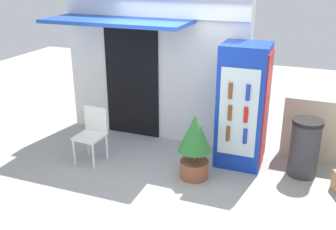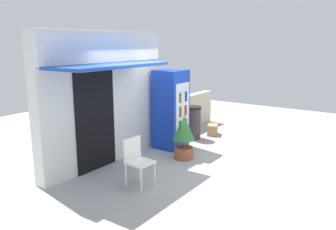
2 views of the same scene
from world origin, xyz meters
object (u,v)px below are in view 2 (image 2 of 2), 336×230
cardboard_box (213,130)px  plastic_chair (137,158)px  drink_cooler (171,109)px  potted_plant_near_shop (184,134)px  trash_bin (193,122)px

cardboard_box → plastic_chair: bearing=-173.5°
drink_cooler → plastic_chair: (-2.29, -0.78, -0.46)m
potted_plant_near_shop → cardboard_box: bearing=10.1°
drink_cooler → plastic_chair: 2.46m
drink_cooler → trash_bin: (0.99, -0.05, -0.53)m
drink_cooler → plastic_chair: drink_cooler is taller
potted_plant_near_shop → trash_bin: 1.69m
trash_bin → cardboard_box: trash_bin is taller
trash_bin → plastic_chair: bearing=-167.5°
drink_cooler → potted_plant_near_shop: 1.00m
drink_cooler → potted_plant_near_shop: drink_cooler is taller
plastic_chair → potted_plant_near_shop: bearing=1.7°
trash_bin → cardboard_box: (0.67, -0.28, -0.31)m
trash_bin → cardboard_box: size_ratio=2.09×
plastic_chair → trash_bin: 3.36m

